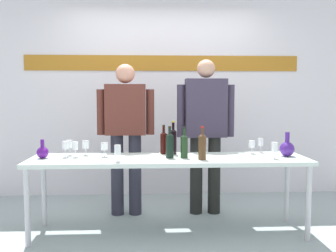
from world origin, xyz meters
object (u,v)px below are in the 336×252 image
at_px(wine_glass_left_0, 75,146).
at_px(wine_glass_left_3, 65,146).
at_px(wine_glass_left_4, 86,145).
at_px(wine_glass_right_2, 260,142).
at_px(presenter_left, 126,128).
at_px(decanter_blue_right, 287,148).
at_px(wine_bottle_2, 170,144).
at_px(wine_glass_left_1, 70,144).
at_px(wine_glass_left_5, 104,146).
at_px(wine_glass_right_1, 252,144).
at_px(wine_bottle_4, 164,142).
at_px(wine_bottle_0, 173,140).
at_px(display_table, 169,163).
at_px(wine_bottle_1, 202,145).
at_px(wine_glass_right_0, 275,147).
at_px(decanter_blue_left, 43,152).
at_px(presenter_right, 206,125).
at_px(wine_glass_left_2, 118,150).
at_px(wine_bottle_3, 184,145).

height_order(wine_glass_left_0, wine_glass_left_3, wine_glass_left_3).
xyz_separation_m(wine_glass_left_4, wine_glass_right_2, (1.79, 0.09, 0.00)).
bearing_deg(wine_glass_right_2, presenter_left, 166.22).
bearing_deg(decanter_blue_right, wine_bottle_2, -178.15).
bearing_deg(wine_glass_left_3, wine_glass_left_0, -2.56).
relative_size(wine_glass_left_1, wine_glass_left_5, 1.08).
bearing_deg(wine_glass_right_1, wine_glass_left_5, -175.11).
bearing_deg(wine_bottle_4, wine_bottle_2, -79.68).
bearing_deg(wine_bottle_0, presenter_left, 141.04).
height_order(display_table, wine_bottle_1, wine_bottle_1).
relative_size(wine_glass_right_0, wine_glass_right_2, 1.04).
xyz_separation_m(display_table, wine_bottle_4, (-0.04, 0.23, 0.18)).
bearing_deg(decanter_blue_left, wine_glass_right_1, 5.11).
xyz_separation_m(wine_glass_left_3, wine_glass_left_5, (0.37, 0.01, -0.01)).
distance_m(wine_glass_left_4, wine_glass_left_5, 0.22).
relative_size(presenter_right, wine_glass_right_1, 12.94).
height_order(wine_glass_left_2, wine_glass_left_3, wine_glass_left_3).
relative_size(decanter_blue_right, wine_bottle_4, 0.80).
height_order(presenter_right, wine_glass_left_0, presenter_right).
height_order(decanter_blue_right, wine_bottle_0, wine_bottle_0).
xyz_separation_m(display_table, decanter_blue_left, (-1.20, 0.01, 0.12)).
bearing_deg(wine_glass_right_1, wine_bottle_3, -162.39).
bearing_deg(wine_glass_right_2, wine_bottle_1, -149.22).
bearing_deg(wine_bottle_3, wine_bottle_1, -32.46).
xyz_separation_m(wine_glass_left_0, wine_glass_left_1, (-0.08, 0.12, 0.00)).
height_order(wine_bottle_1, wine_glass_left_2, wine_bottle_1).
relative_size(wine_glass_left_4, wine_glass_right_2, 0.97).
relative_size(presenter_left, wine_glass_left_3, 10.72).
height_order(presenter_left, wine_glass_left_4, presenter_left).
bearing_deg(wine_glass_left_2, wine_bottle_4, 46.15).
relative_size(decanter_blue_left, wine_glass_left_1, 1.18).
distance_m(presenter_right, wine_glass_left_5, 1.21).
bearing_deg(wine_bottle_4, wine_glass_left_5, -164.15).
xyz_separation_m(wine_bottle_0, wine_glass_right_2, (0.91, 0.06, -0.03)).
distance_m(presenter_right, wine_glass_left_2, 1.25).
xyz_separation_m(display_table, wine_bottle_0, (0.06, 0.20, 0.20)).
bearing_deg(wine_glass_left_0, decanter_blue_left, -171.46).
bearing_deg(wine_bottle_1, decanter_blue_right, 9.55).
bearing_deg(wine_glass_left_4, decanter_blue_right, -4.69).
relative_size(presenter_right, wine_bottle_3, 5.79).
bearing_deg(wine_glass_left_5, wine_glass_left_0, -177.46).
xyz_separation_m(decanter_blue_left, wine_glass_right_2, (2.17, 0.25, 0.05)).
distance_m(wine_glass_left_3, wine_glass_left_4, 0.21).
xyz_separation_m(display_table, wine_glass_right_1, (0.86, 0.19, 0.15)).
bearing_deg(wine_bottle_0, display_table, -105.16).
distance_m(decanter_blue_left, wine_glass_left_1, 0.28).
bearing_deg(wine_bottle_4, wine_glass_right_2, 1.74).
relative_size(wine_bottle_1, wine_glass_left_0, 2.05).
xyz_separation_m(display_table, wine_glass_right_2, (0.97, 0.26, 0.16)).
distance_m(decanter_blue_left, wine_glass_right_1, 2.07).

